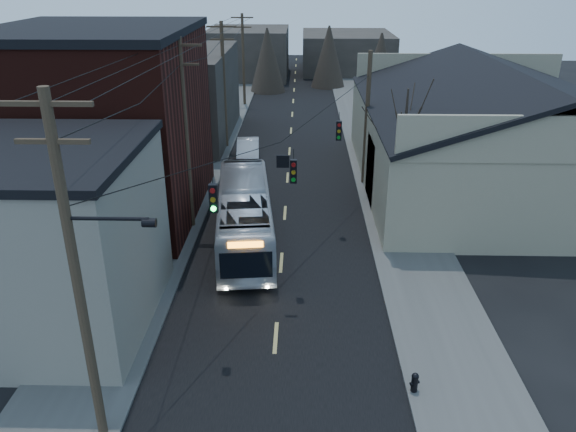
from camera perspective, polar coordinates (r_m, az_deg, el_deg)
name	(u,v)px	position (r m, az deg, el deg)	size (l,w,h in m)	color
road_surface	(289,159)	(41.81, 0.09, 5.79)	(9.00, 110.00, 0.02)	black
sidewalk_left	(202,158)	(42.44, -8.76, 5.85)	(4.00, 110.00, 0.12)	#474744
sidewalk_right	(377,159)	(42.16, 9.01, 5.72)	(4.00, 110.00, 0.12)	#474744
building_clapboard	(38,242)	(23.21, -24.03, -2.42)	(8.00, 8.00, 7.00)	slate
building_brick	(102,128)	(32.67, -18.36, 8.53)	(10.00, 12.00, 10.00)	black
building_left_far	(175,95)	(47.86, -11.43, 11.97)	(9.00, 14.00, 7.00)	#2E2A25
warehouse	(491,145)	(38.19, 19.95, 6.81)	(16.16, 20.60, 7.73)	gray
building_far_left	(249,53)	(75.72, -4.00, 16.21)	(10.00, 12.00, 6.00)	#2E2A25
building_far_right	(347,52)	(80.66, 5.97, 16.25)	(12.00, 14.00, 5.00)	#2E2A25
bare_tree	(403,154)	(31.68, 11.58, 6.16)	(0.40, 0.40, 7.20)	black
utility_lines	(236,111)	(35.05, -5.31, 10.53)	(11.24, 45.28, 10.50)	#382B1E
bus	(245,215)	(28.52, -4.43, 0.12)	(2.56, 10.93, 3.04)	#B3B8C0
parked_car	(248,150)	(41.56, -4.08, 6.69)	(1.60, 4.58, 1.51)	#B6B9BE
fire_hydrant	(415,382)	(19.70, 12.75, -16.08)	(0.35, 0.25, 0.72)	black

